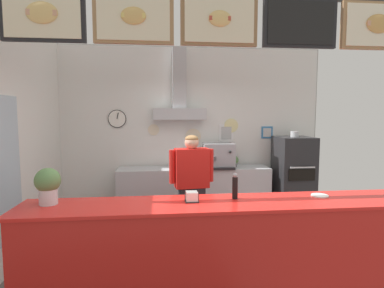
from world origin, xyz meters
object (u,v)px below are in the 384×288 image
object	(u,v)px
potted_sage	(234,161)
potted_rosemary	(201,160)
napkin_holder	(192,197)
condiment_plate	(320,196)
basil_vase	(48,185)
shop_worker	(192,190)
pizza_oven	(293,178)
pepper_grinder	(235,186)
espresso_machine	(218,156)

from	to	relation	value
potted_sage	potted_rosemary	size ratio (longest dim) A/B	0.86
potted_sage	napkin_holder	world-z (taller)	napkin_holder
potted_rosemary	condiment_plate	bearing A→B (deg)	-70.93
potted_rosemary	basil_vase	world-z (taller)	basil_vase
potted_sage	napkin_holder	xyz separation A→B (m)	(-1.02, -2.52, 0.05)
shop_worker	basil_vase	world-z (taller)	shop_worker
potted_sage	condiment_plate	size ratio (longest dim) A/B	1.21
pizza_oven	basil_vase	size ratio (longest dim) A/B	4.70
pepper_grinder	shop_worker	bearing A→B (deg)	103.98
shop_worker	condiment_plate	xyz separation A→B (m)	(1.17, -1.20, 0.20)
condiment_plate	shop_worker	bearing A→B (deg)	134.37
condiment_plate	pepper_grinder	world-z (taller)	pepper_grinder
espresso_machine	napkin_holder	world-z (taller)	espresso_machine
espresso_machine	potted_rosemary	world-z (taller)	espresso_machine
pizza_oven	potted_sage	distance (m)	1.11
potted_rosemary	potted_sage	bearing A→B (deg)	-2.52
potted_rosemary	pepper_grinder	bearing A→B (deg)	-90.21
espresso_machine	basil_vase	bearing A→B (deg)	-129.82
shop_worker	pepper_grinder	world-z (taller)	shop_worker
pizza_oven	espresso_machine	world-z (taller)	pizza_oven
espresso_machine	condiment_plate	bearing A→B (deg)	-76.89
pizza_oven	potted_sage	xyz separation A→B (m)	(-1.06, 0.12, 0.31)
napkin_holder	espresso_machine	bearing A→B (deg)	73.67
shop_worker	potted_sage	world-z (taller)	shop_worker
pizza_oven	pepper_grinder	world-z (taller)	pizza_oven
pizza_oven	espresso_machine	bearing A→B (deg)	176.15
espresso_machine	pepper_grinder	world-z (taller)	espresso_machine
napkin_holder	condiment_plate	bearing A→B (deg)	2.37
potted_sage	napkin_holder	distance (m)	2.72
espresso_machine	potted_rosemary	bearing A→B (deg)	169.27
pizza_oven	basil_vase	bearing A→B (deg)	-145.20
basil_vase	potted_sage	bearing A→B (deg)	46.78
shop_worker	napkin_holder	distance (m)	1.28
shop_worker	pepper_grinder	distance (m)	1.28
pizza_oven	condiment_plate	bearing A→B (deg)	-108.43
potted_rosemary	espresso_machine	bearing A→B (deg)	-10.73
napkin_holder	shop_worker	bearing A→B (deg)	84.16
shop_worker	condiment_plate	bearing A→B (deg)	127.48
espresso_machine	condiment_plate	size ratio (longest dim) A/B	3.22
pizza_oven	condiment_plate	distance (m)	2.49
potted_sage	potted_rosemary	xyz separation A→B (m)	(-0.58, 0.03, 0.02)
shop_worker	condiment_plate	size ratio (longest dim) A/B	9.51
shop_worker	condiment_plate	distance (m)	1.68
pizza_oven	pepper_grinder	size ratio (longest dim) A/B	6.18
napkin_holder	pepper_grinder	size ratio (longest dim) A/B	0.53
pizza_oven	condiment_plate	world-z (taller)	pizza_oven
pizza_oven	potted_sage	size ratio (longest dim) A/B	7.76
shop_worker	espresso_machine	size ratio (longest dim) A/B	2.95
pizza_oven	potted_rosemary	xyz separation A→B (m)	(-1.64, 0.15, 0.33)
potted_sage	pepper_grinder	size ratio (longest dim) A/B	0.80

